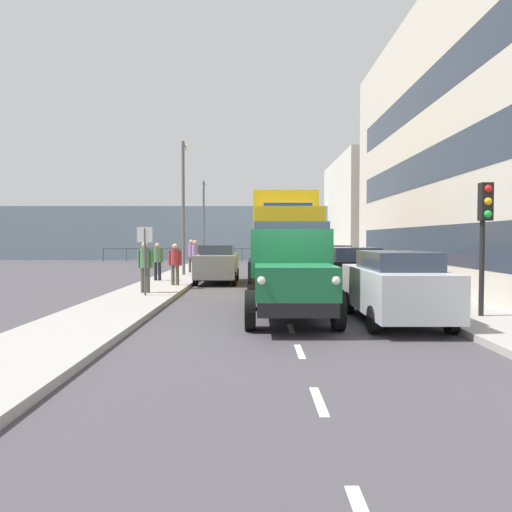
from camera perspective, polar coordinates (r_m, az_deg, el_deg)
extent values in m
plane|color=#423F44|center=(22.14, 2.04, -3.17)|extent=(80.00, 80.00, 0.00)
cube|color=#9E9993|center=(22.78, 13.87, -2.89)|extent=(2.36, 41.31, 0.15)
cube|color=#9E9993|center=(22.46, -9.96, -2.93)|extent=(2.36, 41.31, 0.15)
cube|color=silver|center=(6.39, 7.35, -16.44)|extent=(0.12, 1.10, 0.01)
cube|color=silver|center=(8.95, 5.12, -11.02)|extent=(0.12, 1.10, 0.01)
cube|color=silver|center=(11.10, 4.10, -8.44)|extent=(0.12, 1.10, 0.01)
cube|color=silver|center=(13.99, 3.24, -6.25)|extent=(0.12, 1.10, 0.01)
cube|color=silver|center=(16.18, 2.79, -5.11)|extent=(0.12, 1.10, 0.01)
cube|color=silver|center=(19.03, 2.37, -4.02)|extent=(0.12, 1.10, 0.01)
cube|color=silver|center=(21.88, 2.06, -3.22)|extent=(0.12, 1.10, 0.01)
cube|color=silver|center=(24.30, 1.86, -2.69)|extent=(0.12, 1.10, 0.01)
cube|color=silver|center=(27.10, 1.67, -2.19)|extent=(0.12, 1.10, 0.01)
cube|color=silver|center=(29.37, 1.54, -1.86)|extent=(0.12, 1.10, 0.01)
cube|color=silver|center=(31.96, 1.41, -1.54)|extent=(0.12, 1.10, 0.01)
cube|color=silver|center=(34.18, 1.32, -1.30)|extent=(0.12, 1.10, 0.01)
cube|color=silver|center=(37.15, 1.22, -1.03)|extent=(0.12, 1.10, 0.01)
cube|color=silver|center=(40.07, 1.13, -0.80)|extent=(0.12, 1.10, 0.01)
cube|color=#2D3847|center=(18.81, 20.75, 1.25)|extent=(0.08, 23.41, 1.40)
cube|color=#2D3847|center=(19.01, 20.86, 10.33)|extent=(0.08, 23.41, 1.40)
cube|color=#2D3847|center=(19.67, 20.99, 19.01)|extent=(0.08, 23.41, 1.40)
cube|color=beige|center=(42.26, 14.30, 5.08)|extent=(7.53, 13.45, 8.55)
cube|color=gray|center=(45.70, 0.99, 2.69)|extent=(80.00, 0.80, 5.00)
cylinder|color=#4C5156|center=(44.63, 19.35, 0.15)|extent=(0.08, 0.08, 1.20)
cylinder|color=#4C5156|center=(44.01, 16.89, 0.15)|extent=(0.08, 0.08, 1.20)
cylinder|color=#4C5156|center=(43.47, 14.37, 0.15)|extent=(0.08, 0.08, 1.20)
cylinder|color=#4C5156|center=(43.02, 11.79, 0.15)|extent=(0.08, 0.08, 1.20)
cylinder|color=#4C5156|center=(42.66, 9.16, 0.15)|extent=(0.08, 0.08, 1.20)
cylinder|color=#4C5156|center=(42.38, 6.49, 0.15)|extent=(0.08, 0.08, 1.20)
cylinder|color=#4C5156|center=(42.21, 3.79, 0.15)|extent=(0.08, 0.08, 1.20)
cylinder|color=#4C5156|center=(42.12, 1.07, 0.16)|extent=(0.08, 0.08, 1.20)
cylinder|color=#4C5156|center=(42.13, -1.65, 0.16)|extent=(0.08, 0.08, 1.20)
cylinder|color=#4C5156|center=(42.24, -4.36, 0.15)|extent=(0.08, 0.08, 1.20)
cylinder|color=#4C5156|center=(42.44, -7.05, 0.15)|extent=(0.08, 0.08, 1.20)
cylinder|color=#4C5156|center=(42.73, -9.72, 0.15)|extent=(0.08, 0.08, 1.20)
cylinder|color=#4C5156|center=(43.11, -12.34, 0.15)|extent=(0.08, 0.08, 1.20)
cylinder|color=#4C5156|center=(43.58, -14.91, 0.15)|extent=(0.08, 0.08, 1.20)
cylinder|color=#4C5156|center=(44.14, -17.41, 0.15)|extent=(0.08, 0.08, 1.20)
cube|color=#4C5156|center=(42.11, 1.07, 0.86)|extent=(28.00, 0.08, 0.08)
cube|color=black|center=(12.48, 3.89, -4.50)|extent=(1.64, 5.60, 0.30)
cube|color=#196038|center=(10.59, 4.57, -2.96)|extent=(1.72, 1.90, 0.70)
cube|color=silver|center=(9.71, 4.99, -3.61)|extent=(1.16, 0.08, 0.56)
sphere|color=white|center=(9.79, 9.29, -2.82)|extent=(0.20, 0.20, 0.20)
sphere|color=white|center=(9.66, 0.64, -2.85)|extent=(0.20, 0.20, 0.20)
cube|color=#196038|center=(12.07, 4.01, 0.39)|extent=(1.93, 1.34, 1.15)
cube|color=#2D3847|center=(12.06, 4.01, 2.65)|extent=(1.78, 1.23, 0.56)
cube|color=#2D2319|center=(13.79, 3.51, -2.91)|extent=(2.10, 2.80, 0.16)
cube|color=black|center=(13.86, 7.68, -1.57)|extent=(0.08, 2.80, 0.56)
cube|color=black|center=(13.74, -0.69, -1.59)|extent=(0.08, 2.80, 0.56)
cylinder|color=black|center=(10.95, 9.56, -6.24)|extent=(0.24, 0.90, 0.90)
cylinder|color=black|center=(10.80, -0.66, -6.33)|extent=(0.24, 0.90, 0.90)
cylinder|color=black|center=(14.11, 7.39, -4.36)|extent=(0.24, 0.90, 0.90)
cylinder|color=black|center=(14.00, -0.50, -4.40)|extent=(0.24, 0.90, 0.90)
cube|color=gold|center=(17.60, 3.74, 1.40)|extent=(2.40, 2.21, 2.60)
cube|color=#2D3847|center=(17.60, 3.74, 3.26)|extent=(2.20, 2.04, 0.80)
cube|color=#1933B2|center=(17.64, 3.75, 5.95)|extent=(1.75, 0.20, 0.16)
cube|color=gold|center=(21.59, 3.05, 2.99)|extent=(2.50, 5.95, 3.00)
cube|color=black|center=(20.69, 3.18, -1.59)|extent=(2.00, 8.07, 0.36)
cylinder|color=black|center=(17.86, 7.40, -2.78)|extent=(0.28, 1.04, 1.04)
cylinder|color=black|center=(17.71, -0.01, -2.80)|extent=(0.28, 1.04, 1.04)
cylinder|color=black|center=(21.43, 6.15, -1.96)|extent=(0.28, 1.04, 1.04)
cylinder|color=black|center=(21.31, -0.01, -1.97)|extent=(0.28, 1.04, 1.04)
cylinder|color=black|center=(23.54, 5.60, -1.59)|extent=(0.28, 1.04, 1.04)
cylinder|color=black|center=(23.43, -0.01, -1.60)|extent=(0.28, 1.04, 1.04)
cube|color=#B7BABF|center=(12.19, 15.86, -3.79)|extent=(1.74, 4.39, 1.00)
cube|color=#2D3847|center=(11.95, 16.15, -0.50)|extent=(1.42, 2.41, 0.42)
cylinder|color=black|center=(13.38, 10.82, -5.38)|extent=(0.18, 0.60, 0.60)
cylinder|color=black|center=(13.78, 17.60, -5.23)|extent=(0.18, 0.60, 0.60)
cylinder|color=black|center=(10.75, 13.56, -7.24)|extent=(0.18, 0.60, 0.60)
cylinder|color=black|center=(11.25, 21.82, -6.92)|extent=(0.18, 0.60, 0.60)
cube|color=black|center=(17.27, 11.11, -2.03)|extent=(1.85, 3.83, 1.00)
cube|color=#2D3847|center=(17.03, 11.26, 0.30)|extent=(1.51, 2.11, 0.42)
cylinder|color=black|center=(18.33, 7.69, -3.34)|extent=(0.18, 0.60, 0.60)
cylinder|color=black|center=(18.65, 13.05, -3.29)|extent=(0.18, 0.60, 0.60)
cylinder|color=black|center=(15.99, 8.83, -4.15)|extent=(0.18, 0.60, 0.60)
cylinder|color=black|center=(16.35, 14.93, -4.06)|extent=(0.18, 0.60, 0.60)
cube|color=#B21E1E|center=(22.24, 8.60, -1.10)|extent=(1.82, 4.10, 1.00)
cube|color=#2D3847|center=(22.02, 8.69, 0.72)|extent=(1.50, 2.25, 0.42)
cylinder|color=black|center=(23.42, 6.03, -2.15)|extent=(0.18, 0.60, 0.60)
cylinder|color=black|center=(23.67, 10.21, -2.13)|extent=(0.18, 0.60, 0.60)
cylinder|color=black|center=(20.90, 6.76, -2.67)|extent=(0.18, 0.60, 0.60)
cylinder|color=black|center=(21.18, 11.43, -2.63)|extent=(0.18, 0.60, 0.60)
cube|color=slate|center=(22.15, -4.54, -1.10)|extent=(1.75, 4.19, 1.00)
cube|color=#2D3847|center=(22.32, -4.51, 0.75)|extent=(1.43, 2.30, 0.42)
cylinder|color=black|center=(20.84, -2.54, -2.67)|extent=(0.18, 0.60, 0.60)
cylinder|color=black|center=(20.98, -7.08, -2.65)|extent=(0.18, 0.60, 0.60)
cylinder|color=black|center=(23.42, -2.26, -2.14)|extent=(0.18, 0.60, 0.60)
cylinder|color=black|center=(23.55, -6.30, -2.13)|extent=(0.18, 0.60, 0.60)
cylinder|color=#4C473D|center=(17.26, -12.51, -2.79)|extent=(0.14, 0.14, 0.85)
cylinder|color=#4C473D|center=(17.30, -13.09, -2.79)|extent=(0.14, 0.14, 0.85)
cylinder|color=#47724C|center=(17.23, -12.82, -0.26)|extent=(0.34, 0.34, 0.67)
cylinder|color=#47724C|center=(17.19, -12.11, -0.37)|extent=(0.09, 0.09, 0.62)
cylinder|color=#47724C|center=(17.28, -13.53, -0.37)|extent=(0.09, 0.09, 0.62)
sphere|color=tan|center=(17.22, -12.83, 1.24)|extent=(0.23, 0.23, 0.23)
cylinder|color=#4C473D|center=(19.84, -9.17, -2.21)|extent=(0.14, 0.14, 0.80)
cylinder|color=#4C473D|center=(19.87, -9.68, -2.20)|extent=(0.14, 0.14, 0.80)
cylinder|color=maroon|center=(19.81, -9.44, -0.13)|extent=(0.34, 0.34, 0.64)
cylinder|color=maroon|center=(19.78, -8.81, -0.22)|extent=(0.09, 0.09, 0.59)
cylinder|color=maroon|center=(19.85, -10.07, -0.22)|extent=(0.09, 0.09, 0.59)
sphere|color=tan|center=(19.80, -9.45, 1.11)|extent=(0.22, 0.22, 0.22)
cylinder|color=black|center=(22.14, -11.19, -1.77)|extent=(0.14, 0.14, 0.81)
cylinder|color=black|center=(22.18, -11.65, -1.76)|extent=(0.14, 0.14, 0.81)
cylinder|color=#47724C|center=(22.12, -11.44, 0.11)|extent=(0.34, 0.34, 0.64)
cylinder|color=#47724C|center=(22.08, -10.88, 0.03)|extent=(0.09, 0.09, 0.59)
cylinder|color=#47724C|center=(22.17, -11.99, 0.03)|extent=(0.09, 0.09, 0.59)
sphere|color=tan|center=(22.11, -11.44, 1.22)|extent=(0.22, 0.22, 0.22)
cylinder|color=#383342|center=(24.93, -6.91, -1.25)|extent=(0.14, 0.14, 0.86)
cylinder|color=#383342|center=(24.95, -7.32, -1.25)|extent=(0.14, 0.14, 0.86)
cylinder|color=gray|center=(24.91, -7.13, 0.53)|extent=(0.34, 0.34, 0.68)
cylinder|color=gray|center=(24.88, -6.62, 0.45)|extent=(0.09, 0.09, 0.63)
cylinder|color=gray|center=(24.94, -7.63, 0.45)|extent=(0.09, 0.09, 0.63)
sphere|color=tan|center=(24.90, -7.13, 1.58)|extent=(0.23, 0.23, 0.23)
cylinder|color=#4C473D|center=(27.03, -7.36, -0.98)|extent=(0.14, 0.14, 0.87)
cylinder|color=#4C473D|center=(27.05, -7.74, -0.98)|extent=(0.14, 0.14, 0.87)
cylinder|color=gray|center=(27.01, -7.55, 0.67)|extent=(0.34, 0.34, 0.69)
cylinder|color=gray|center=(26.98, -7.09, 0.60)|extent=(0.09, 0.09, 0.64)
cylinder|color=gray|center=(27.04, -8.02, 0.60)|extent=(0.09, 0.09, 0.64)
sphere|color=tan|center=(27.00, -7.56, 1.66)|extent=(0.24, 0.24, 0.24)
cylinder|color=black|center=(12.99, 24.89, 0.65)|extent=(0.12, 0.12, 3.20)
cube|color=black|center=(12.89, 25.24, 5.75)|extent=(0.28, 0.24, 0.90)
sphere|color=red|center=(12.80, 25.49, 7.12)|extent=(0.18, 0.18, 0.18)
sphere|color=orange|center=(12.78, 25.47, 5.78)|extent=(0.18, 0.18, 0.18)
sphere|color=green|center=(12.76, 25.45, 4.44)|extent=(0.18, 0.18, 0.18)
cylinder|color=#59595B|center=(25.38, -8.49, 5.54)|extent=(0.16, 0.16, 6.83)
cylinder|color=#59595B|center=(26.23, -8.38, 12.72)|extent=(0.10, 0.90, 0.10)
sphere|color=silver|center=(26.66, -8.23, 12.44)|extent=(0.32, 0.32, 0.32)
cylinder|color=#59595B|center=(37.51, -6.13, 3.98)|extent=(0.16, 0.16, 6.24)
cylinder|color=#59595B|center=(38.18, -6.07, 8.49)|extent=(0.10, 0.90, 0.10)
sphere|color=silver|center=(38.62, -6.00, 8.35)|extent=(0.32, 0.32, 0.32)
cylinder|color=#4C4C4C|center=(16.43, -12.84, -0.68)|extent=(0.07, 0.07, 2.20)
cube|color=silver|center=(16.41, -12.86, 2.46)|extent=(0.50, 0.04, 0.50)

